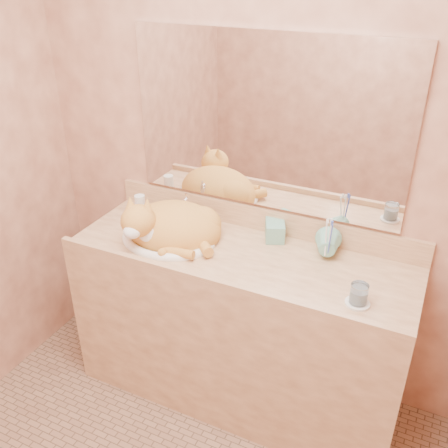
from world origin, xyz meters
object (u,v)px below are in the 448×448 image
at_px(soap_dispenser, 276,227).
at_px(toothbrush_cup, 327,251).
at_px(cat, 170,225).
at_px(water_glass, 359,294).
at_px(sink_basin, 168,226).
at_px(vanity_counter, 238,327).

bearing_deg(soap_dispenser, toothbrush_cup, -32.05).
height_order(cat, water_glass, cat).
relative_size(sink_basin, toothbrush_cup, 3.74).
relative_size(cat, soap_dispenser, 2.32).
distance_m(vanity_counter, soap_dispenser, 0.56).
height_order(toothbrush_cup, water_glass, toothbrush_cup).
relative_size(cat, toothbrush_cup, 3.75).
height_order(sink_basin, cat, cat).
bearing_deg(vanity_counter, soap_dispenser, 51.95).
height_order(vanity_counter, soap_dispenser, soap_dispenser).
bearing_deg(cat, toothbrush_cup, -5.22).
relative_size(toothbrush_cup, water_glass, 1.48).
bearing_deg(cat, vanity_counter, -12.46).
relative_size(vanity_counter, cat, 3.47).
bearing_deg(cat, soap_dispenser, 4.29).
bearing_deg(water_glass, toothbrush_cup, 128.48).
bearing_deg(water_glass, cat, 172.65).
bearing_deg(sink_basin, water_glass, 5.94).
xyz_separation_m(sink_basin, cat, (0.01, 0.00, 0.01)).
height_order(vanity_counter, sink_basin, sink_basin).
bearing_deg(toothbrush_cup, sink_basin, -170.05).
xyz_separation_m(vanity_counter, toothbrush_cup, (0.37, 0.11, 0.48)).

